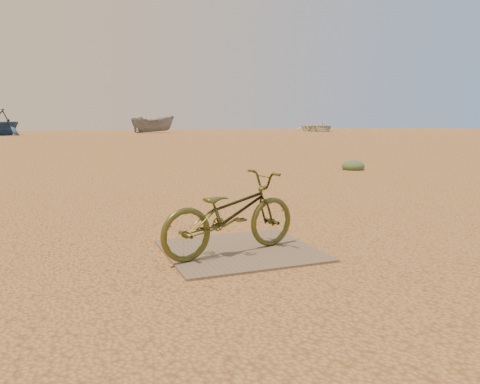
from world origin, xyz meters
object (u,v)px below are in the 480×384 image
object	(u,v)px
boat_far_left	(1,122)
plywood_board	(240,250)
boat_far_right	(318,127)
bicycle	(231,214)
boat_mid_right	(153,124)

from	to	relation	value
boat_far_left	plywood_board	bearing A→B (deg)	-47.72
boat_far_right	bicycle	bearing A→B (deg)	-124.22
bicycle	boat_far_right	world-z (taller)	boat_far_right
plywood_board	boat_mid_right	bearing A→B (deg)	80.19
bicycle	boat_far_left	distance (m)	40.95
boat_far_left	boat_mid_right	xyz separation A→B (m)	(13.59, 3.65, -0.27)
bicycle	boat_mid_right	bearing A→B (deg)	-23.59
plywood_board	boat_mid_right	xyz separation A→B (m)	(7.62, 44.08, 0.85)
bicycle	boat_mid_right	xyz separation A→B (m)	(7.75, 44.17, 0.45)
boat_mid_right	plywood_board	bearing A→B (deg)	168.78
boat_far_left	boat_mid_right	world-z (taller)	boat_far_left
boat_mid_right	boat_far_right	distance (m)	18.99
plywood_board	boat_far_left	size ratio (longest dim) A/B	0.33
bicycle	boat_mid_right	world-z (taller)	boat_mid_right
plywood_board	boat_far_left	distance (m)	40.89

